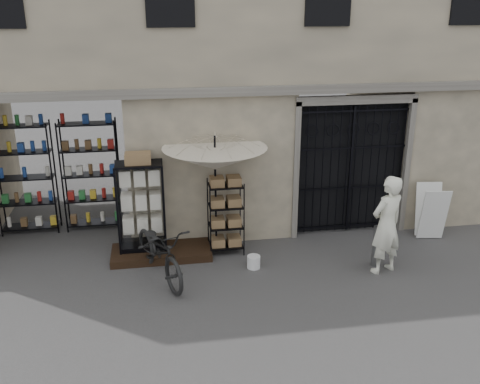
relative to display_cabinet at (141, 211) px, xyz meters
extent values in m
plane|color=black|center=(2.75, -1.72, -0.96)|extent=(80.00, 80.00, 0.00)
cube|color=tan|center=(2.75, 2.28, 3.54)|extent=(14.00, 4.00, 9.00)
cube|color=black|center=(-1.75, 1.08, 0.54)|extent=(3.00, 1.70, 3.00)
cube|color=black|center=(-1.80, 1.58, 0.29)|extent=(2.70, 0.50, 2.50)
cube|color=black|center=(4.50, 0.56, 0.54)|extent=(2.50, 0.06, 3.00)
cube|color=black|center=(4.50, 0.40, 0.49)|extent=(0.05, 0.05, 2.80)
cube|color=black|center=(0.35, -0.17, -0.88)|extent=(2.00, 0.90, 0.15)
cube|color=black|center=(0.00, 0.01, -0.76)|extent=(0.94, 0.62, 0.10)
cube|color=silver|center=(0.02, -0.27, 0.09)|extent=(0.84, 0.08, 1.68)
cube|color=silver|center=(0.00, 0.01, -0.01)|extent=(0.79, 0.46, 1.40)
cube|color=olive|center=(0.00, 0.01, 1.04)|extent=(0.53, 0.42, 0.20)
cube|color=black|center=(1.68, -0.17, -0.18)|extent=(0.69, 0.50, 1.55)
cube|color=olive|center=(1.68, -0.17, -0.23)|extent=(0.59, 0.40, 1.16)
cylinder|color=black|center=(1.49, -0.08, 0.27)|extent=(0.05, 0.05, 2.45)
imported|color=beige|center=(1.49, -0.08, 1.16)|extent=(2.26, 2.29, 1.65)
cylinder|color=silver|center=(2.11, -0.97, -0.83)|extent=(0.32, 0.32, 0.25)
imported|color=black|center=(0.32, -1.07, -0.96)|extent=(1.07, 1.29, 2.10)
cylinder|color=slate|center=(4.48, -1.27, -0.54)|extent=(0.20, 0.20, 0.84)
imported|color=silver|center=(4.54, -1.50, -0.96)|extent=(1.36, 2.05, 0.46)
cube|color=silver|center=(6.14, -0.38, -0.35)|extent=(0.59, 0.36, 1.17)
cube|color=silver|center=(6.20, -0.03, -0.35)|extent=(0.59, 0.36, 1.17)
camera|label=1|loc=(0.34, -10.13, 3.97)|focal=40.00mm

